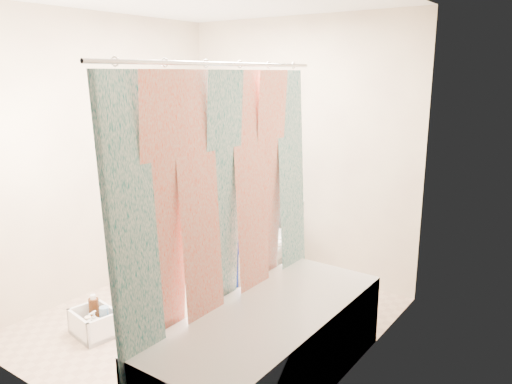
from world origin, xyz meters
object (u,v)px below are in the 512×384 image
Objects in this scene: bathtub at (269,345)px; toilet at (277,239)px; cleaning_caddy at (95,324)px; plumber at (240,187)px.

toilet is (-0.90, 1.46, 0.11)m from bathtub.
cleaning_caddy is at bearing -169.56° from bathtub.
cleaning_caddy is at bearing -123.19° from toilet.
bathtub is at bearing -75.65° from toilet.
toilet is at bearing 121.61° from bathtub.
cleaning_caddy is at bearing -13.81° from plumber.
toilet is at bearing 136.59° from plumber.
bathtub is 4.79× the size of cleaning_caddy.
bathtub is at bearing 20.32° from cleaning_caddy.
cleaning_caddy is (-0.49, -1.71, -0.28)m from toilet.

